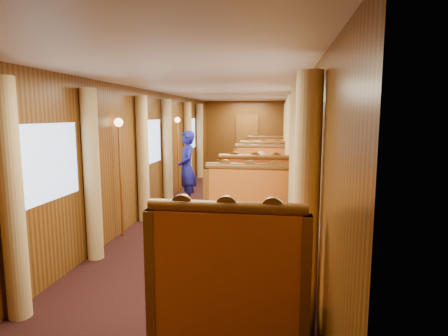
% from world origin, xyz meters
% --- Properties ---
extents(floor, '(3.00, 12.00, 0.01)m').
position_xyz_m(floor, '(0.00, 0.00, 0.00)').
color(floor, black).
rests_on(floor, ground).
extents(ceiling, '(3.00, 12.00, 0.01)m').
position_xyz_m(ceiling, '(0.00, 0.00, 2.50)').
color(ceiling, silver).
rests_on(ceiling, wall_left).
extents(wall_far, '(3.00, 0.01, 2.50)m').
position_xyz_m(wall_far, '(0.00, 6.00, 1.25)').
color(wall_far, brown).
rests_on(wall_far, floor).
extents(wall_near, '(3.00, 0.01, 2.50)m').
position_xyz_m(wall_near, '(0.00, -6.00, 1.25)').
color(wall_near, brown).
rests_on(wall_near, floor).
extents(wall_left, '(0.01, 12.00, 2.50)m').
position_xyz_m(wall_left, '(-1.50, 0.00, 1.25)').
color(wall_left, brown).
rests_on(wall_left, floor).
extents(wall_right, '(0.01, 12.00, 2.50)m').
position_xyz_m(wall_right, '(1.50, 0.00, 1.25)').
color(wall_right, brown).
rests_on(wall_right, floor).
extents(doorway_far, '(0.80, 0.04, 2.00)m').
position_xyz_m(doorway_far, '(0.00, 5.97, 1.00)').
color(doorway_far, brown).
rests_on(doorway_far, floor).
extents(table_near, '(1.05, 0.72, 0.75)m').
position_xyz_m(table_near, '(0.75, -3.50, 0.38)').
color(table_near, white).
rests_on(table_near, floor).
extents(banquette_near_fwd, '(1.30, 0.55, 1.34)m').
position_xyz_m(banquette_near_fwd, '(0.75, -4.51, 0.42)').
color(banquette_near_fwd, '#AC3813').
rests_on(banquette_near_fwd, floor).
extents(banquette_near_aft, '(1.30, 0.55, 1.34)m').
position_xyz_m(banquette_near_aft, '(0.75, -2.49, 0.42)').
color(banquette_near_aft, '#AC3813').
rests_on(banquette_near_aft, floor).
extents(table_mid, '(1.05, 0.72, 0.75)m').
position_xyz_m(table_mid, '(0.75, 0.00, 0.38)').
color(table_mid, white).
rests_on(table_mid, floor).
extents(banquette_mid_fwd, '(1.30, 0.55, 1.34)m').
position_xyz_m(banquette_mid_fwd, '(0.75, -1.01, 0.42)').
color(banquette_mid_fwd, '#AC3813').
rests_on(banquette_mid_fwd, floor).
extents(banquette_mid_aft, '(1.30, 0.55, 1.34)m').
position_xyz_m(banquette_mid_aft, '(0.75, 1.01, 0.42)').
color(banquette_mid_aft, '#AC3813').
rests_on(banquette_mid_aft, floor).
extents(table_far, '(1.05, 0.72, 0.75)m').
position_xyz_m(table_far, '(0.75, 3.50, 0.38)').
color(table_far, white).
rests_on(table_far, floor).
extents(banquette_far_fwd, '(1.30, 0.55, 1.34)m').
position_xyz_m(banquette_far_fwd, '(0.75, 2.49, 0.42)').
color(banquette_far_fwd, '#AC3813').
rests_on(banquette_far_fwd, floor).
extents(banquette_far_aft, '(1.30, 0.55, 1.34)m').
position_xyz_m(banquette_far_aft, '(0.75, 4.51, 0.42)').
color(banquette_far_aft, '#AC3813').
rests_on(banquette_far_aft, floor).
extents(tea_tray, '(0.37, 0.31, 0.01)m').
position_xyz_m(tea_tray, '(0.67, -3.55, 0.76)').
color(tea_tray, silver).
rests_on(tea_tray, table_near).
extents(teapot_left, '(0.21, 0.18, 0.15)m').
position_xyz_m(teapot_left, '(0.57, -3.62, 0.83)').
color(teapot_left, silver).
rests_on(teapot_left, tea_tray).
extents(teapot_right, '(0.17, 0.14, 0.11)m').
position_xyz_m(teapot_right, '(0.71, -3.58, 0.81)').
color(teapot_right, silver).
rests_on(teapot_right, tea_tray).
extents(teapot_back, '(0.18, 0.16, 0.12)m').
position_xyz_m(teapot_back, '(0.65, -3.41, 0.81)').
color(teapot_back, silver).
rests_on(teapot_back, tea_tray).
extents(fruit_plate, '(0.22, 0.22, 0.05)m').
position_xyz_m(fruit_plate, '(1.08, -3.64, 0.77)').
color(fruit_plate, white).
rests_on(fruit_plate, table_near).
extents(cup_inboard, '(0.08, 0.08, 0.26)m').
position_xyz_m(cup_inboard, '(0.37, -3.35, 0.86)').
color(cup_inboard, white).
rests_on(cup_inboard, table_near).
extents(cup_outboard, '(0.08, 0.08, 0.26)m').
position_xyz_m(cup_outboard, '(0.42, -3.30, 0.86)').
color(cup_outboard, white).
rests_on(cup_outboard, table_near).
extents(rose_vase_mid, '(0.06, 0.06, 0.36)m').
position_xyz_m(rose_vase_mid, '(0.75, -0.03, 0.93)').
color(rose_vase_mid, silver).
rests_on(rose_vase_mid, table_mid).
extents(rose_vase_far, '(0.06, 0.06, 0.36)m').
position_xyz_m(rose_vase_far, '(0.72, 3.48, 0.93)').
color(rose_vase_far, silver).
rests_on(rose_vase_far, table_far).
extents(window_left_near, '(0.01, 1.20, 0.90)m').
position_xyz_m(window_left_near, '(-1.49, -3.50, 1.45)').
color(window_left_near, '#8EADD6').
rests_on(window_left_near, wall_left).
extents(curtain_left_near_a, '(0.22, 0.22, 2.35)m').
position_xyz_m(curtain_left_near_a, '(-1.38, -4.28, 1.18)').
color(curtain_left_near_a, tan).
rests_on(curtain_left_near_a, floor).
extents(curtain_left_near_b, '(0.22, 0.22, 2.35)m').
position_xyz_m(curtain_left_near_b, '(-1.38, -2.72, 1.18)').
color(curtain_left_near_b, tan).
rests_on(curtain_left_near_b, floor).
extents(window_right_near, '(0.01, 1.20, 0.90)m').
position_xyz_m(window_right_near, '(1.49, -3.50, 1.45)').
color(window_right_near, '#8EADD6').
rests_on(window_right_near, wall_right).
extents(curtain_right_near_a, '(0.22, 0.22, 2.35)m').
position_xyz_m(curtain_right_near_a, '(1.38, -4.28, 1.18)').
color(curtain_right_near_a, tan).
rests_on(curtain_right_near_a, floor).
extents(curtain_right_near_b, '(0.22, 0.22, 2.35)m').
position_xyz_m(curtain_right_near_b, '(1.38, -2.72, 1.18)').
color(curtain_right_near_b, tan).
rests_on(curtain_right_near_b, floor).
extents(window_left_mid, '(0.01, 1.20, 0.90)m').
position_xyz_m(window_left_mid, '(-1.49, 0.00, 1.45)').
color(window_left_mid, '#8EADD6').
rests_on(window_left_mid, wall_left).
extents(curtain_left_mid_a, '(0.22, 0.22, 2.35)m').
position_xyz_m(curtain_left_mid_a, '(-1.38, -0.78, 1.18)').
color(curtain_left_mid_a, tan).
rests_on(curtain_left_mid_a, floor).
extents(curtain_left_mid_b, '(0.22, 0.22, 2.35)m').
position_xyz_m(curtain_left_mid_b, '(-1.38, 0.78, 1.18)').
color(curtain_left_mid_b, tan).
rests_on(curtain_left_mid_b, floor).
extents(window_right_mid, '(0.01, 1.20, 0.90)m').
position_xyz_m(window_right_mid, '(1.49, 0.00, 1.45)').
color(window_right_mid, '#8EADD6').
rests_on(window_right_mid, wall_right).
extents(curtain_right_mid_a, '(0.22, 0.22, 2.35)m').
position_xyz_m(curtain_right_mid_a, '(1.38, -0.78, 1.18)').
color(curtain_right_mid_a, tan).
rests_on(curtain_right_mid_a, floor).
extents(curtain_right_mid_b, '(0.22, 0.22, 2.35)m').
position_xyz_m(curtain_right_mid_b, '(1.38, 0.78, 1.18)').
color(curtain_right_mid_b, tan).
rests_on(curtain_right_mid_b, floor).
extents(window_left_far, '(0.01, 1.20, 0.90)m').
position_xyz_m(window_left_far, '(-1.49, 3.50, 1.45)').
color(window_left_far, '#8EADD6').
rests_on(window_left_far, wall_left).
extents(curtain_left_far_a, '(0.22, 0.22, 2.35)m').
position_xyz_m(curtain_left_far_a, '(-1.38, 2.72, 1.18)').
color(curtain_left_far_a, tan).
rests_on(curtain_left_far_a, floor).
extents(curtain_left_far_b, '(0.22, 0.22, 2.35)m').
position_xyz_m(curtain_left_far_b, '(-1.38, 4.28, 1.18)').
color(curtain_left_far_b, tan).
rests_on(curtain_left_far_b, floor).
extents(window_right_far, '(0.01, 1.20, 0.90)m').
position_xyz_m(window_right_far, '(1.49, 3.50, 1.45)').
color(window_right_far, '#8EADD6').
rests_on(window_right_far, wall_right).
extents(curtain_right_far_a, '(0.22, 0.22, 2.35)m').
position_xyz_m(curtain_right_far_a, '(1.38, 2.72, 1.18)').
color(curtain_right_far_a, tan).
rests_on(curtain_right_far_a, floor).
extents(curtain_right_far_b, '(0.22, 0.22, 2.35)m').
position_xyz_m(curtain_right_far_b, '(1.38, 4.28, 1.18)').
color(curtain_right_far_b, tan).
rests_on(curtain_right_far_b, floor).
extents(sconce_left_fore, '(0.14, 0.14, 1.95)m').
position_xyz_m(sconce_left_fore, '(-1.40, -1.75, 1.38)').
color(sconce_left_fore, '#BF8C3F').
rests_on(sconce_left_fore, floor).
extents(sconce_right_fore, '(0.14, 0.14, 1.95)m').
position_xyz_m(sconce_right_fore, '(1.40, -1.75, 1.38)').
color(sconce_right_fore, '#BF8C3F').
rests_on(sconce_right_fore, floor).
extents(sconce_left_aft, '(0.14, 0.14, 1.95)m').
position_xyz_m(sconce_left_aft, '(-1.40, 1.75, 1.38)').
color(sconce_left_aft, '#BF8C3F').
rests_on(sconce_left_aft, floor).
extents(sconce_right_aft, '(0.14, 0.14, 1.95)m').
position_xyz_m(sconce_right_aft, '(1.40, 1.75, 1.38)').
color(sconce_right_aft, '#BF8C3F').
rests_on(sconce_right_aft, floor).
extents(steward, '(0.59, 0.71, 1.66)m').
position_xyz_m(steward, '(-0.86, 0.54, 0.83)').
color(steward, navy).
rests_on(steward, floor).
extents(passenger, '(0.40, 0.44, 0.76)m').
position_xyz_m(passenger, '(0.75, 0.81, 0.74)').
color(passenger, beige).
rests_on(passenger, banquette_mid_aft).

